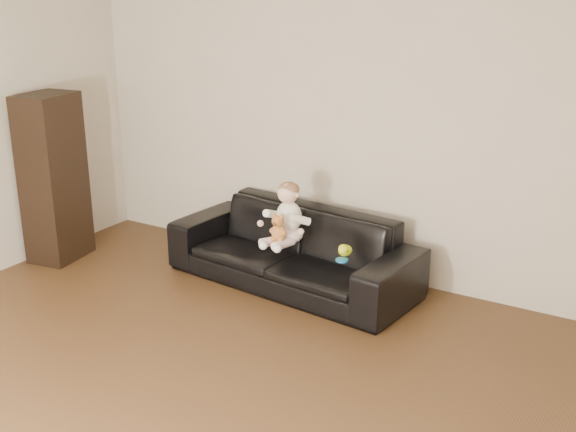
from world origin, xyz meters
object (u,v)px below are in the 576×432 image
Objects in this scene: sofa at (292,249)px; baby at (287,217)px; teddy_bear at (278,228)px; toy_blue_disc at (342,260)px; toy_green at (345,250)px; toy_rattle at (346,252)px; cabinet at (54,178)px.

baby is (0.02, -0.11, 0.32)m from sofa.
toy_blue_disc is at bearing 30.35° from teddy_bear.
toy_green is 2.00× the size of toy_rattle.
toy_green reaches higher than toy_blue_disc.
cabinet is at bearing -158.65° from sofa.
sofa is 0.58m from toy_rattle.
baby is at bearing 3.28° from cabinet.
toy_rattle is at bearing 42.27° from teddy_bear.
teddy_bear is at bearing -0.72° from cabinet.
baby reaches higher than sofa.
baby is 0.56m from toy_green.
sofa is at bearing 166.64° from toy_green.
toy_green reaches higher than toy_rattle.
toy_rattle is (0.53, -0.01, -0.19)m from baby.
toy_blue_disc is (0.57, -0.24, 0.10)m from sofa.
toy_rattle is at bearing 17.20° from baby.
toy_green is at bearing 17.06° from baby.
toy_green is 0.01m from toy_rattle.
toy_rattle is at bearing 102.73° from toy_blue_disc.
cabinet is at bearing -149.00° from baby.
toy_blue_disc is at bearing -1.82° from cabinet.
sofa is 0.58m from toy_green.
toy_rattle is (0.55, -0.13, 0.13)m from sofa.
baby is at bearing 121.26° from teddy_bear.
cabinet is 12.04× the size of toy_green.
sofa is at bearing 117.28° from baby.
teddy_bear is at bearing -177.13° from toy_blue_disc.
teddy_bear reaches higher than toy_green.
cabinet is 2.71m from toy_blue_disc.
cabinet is at bearing -144.20° from teddy_bear.
toy_rattle is at bearing -7.17° from sofa.
baby is 2.26× the size of teddy_bear.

